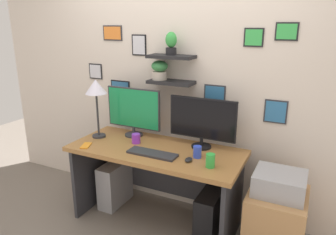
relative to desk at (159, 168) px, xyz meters
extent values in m
plane|color=#70665B|center=(0.00, -0.05, -0.54)|extent=(8.00, 8.00, 0.00)
cube|color=beige|center=(0.00, 0.39, 0.81)|extent=(4.40, 0.04, 2.70)
cube|color=black|center=(0.00, 0.27, 0.76)|extent=(0.43, 0.20, 0.03)
cube|color=black|center=(0.00, 0.27, 1.00)|extent=(0.43, 0.20, 0.03)
cylinder|color=#B2A899|center=(-0.12, 0.27, 0.82)|extent=(0.14, 0.14, 0.08)
ellipsoid|color=#357F43|center=(-0.12, 0.27, 0.91)|extent=(0.15, 0.15, 0.10)
cylinder|color=black|center=(0.00, 0.27, 1.05)|extent=(0.10, 0.10, 0.07)
ellipsoid|color=green|center=(0.00, 0.27, 1.15)|extent=(0.10, 0.10, 0.14)
cube|color=#2D2D33|center=(-0.70, 0.36, 1.20)|extent=(0.23, 0.02, 0.15)
cube|color=orange|center=(-0.70, 0.36, 1.20)|extent=(0.20, 0.00, 0.13)
cube|color=black|center=(-0.64, 0.36, 0.61)|extent=(0.23, 0.02, 0.20)
cube|color=teal|center=(-0.64, 0.36, 0.61)|extent=(0.21, 0.00, 0.18)
cube|color=black|center=(0.71, 0.36, 1.18)|extent=(0.16, 0.02, 0.15)
cube|color=green|center=(0.71, 0.36, 1.18)|extent=(0.14, 0.00, 0.13)
cube|color=black|center=(0.97, 0.36, 1.23)|extent=(0.18, 0.02, 0.14)
cube|color=green|center=(0.97, 0.36, 1.23)|extent=(0.15, 0.00, 0.12)
cube|color=black|center=(-0.39, 0.36, 1.09)|extent=(0.16, 0.02, 0.20)
cube|color=silver|center=(-0.39, 0.36, 1.09)|extent=(0.14, 0.00, 0.18)
cube|color=black|center=(-0.95, 0.36, 0.79)|extent=(0.17, 0.02, 0.16)
cube|color=silver|center=(-0.95, 0.36, 0.79)|extent=(0.14, 0.00, 0.14)
cube|color=#2D2D33|center=(0.95, 0.36, 0.57)|extent=(0.19, 0.02, 0.20)
cube|color=teal|center=(0.95, 0.36, 0.57)|extent=(0.17, 0.00, 0.18)
cube|color=#2D2D33|center=(0.40, 0.36, 0.68)|extent=(0.20, 0.02, 0.14)
cube|color=teal|center=(0.40, 0.36, 0.68)|extent=(0.18, 0.00, 0.12)
cube|color=#9E6B38|center=(0.00, -0.05, 0.19)|extent=(1.57, 0.68, 0.04)
cube|color=#2D2D33|center=(-0.72, -0.05, -0.18)|extent=(0.04, 0.62, 0.71)
cube|color=#2D2D33|center=(0.72, -0.05, -0.18)|extent=(0.04, 0.62, 0.71)
cube|color=#2D2D33|center=(0.00, 0.25, -0.15)|extent=(1.37, 0.02, 0.50)
cylinder|color=#2D2D33|center=(-0.36, 0.16, 0.22)|extent=(0.18, 0.18, 0.02)
cylinder|color=#2D2D33|center=(-0.36, 0.16, 0.27)|extent=(0.03, 0.03, 0.08)
cube|color=#2D2D33|center=(-0.36, 0.17, 0.49)|extent=(0.58, 0.02, 0.40)
cube|color=#198C4C|center=(-0.36, 0.15, 0.49)|extent=(0.55, 0.00, 0.38)
cylinder|color=black|center=(0.36, 0.16, 0.22)|extent=(0.18, 0.18, 0.02)
cylinder|color=black|center=(0.36, 0.16, 0.27)|extent=(0.03, 0.03, 0.08)
cube|color=black|center=(0.36, 0.17, 0.48)|extent=(0.62, 0.02, 0.37)
cube|color=black|center=(0.36, 0.15, 0.48)|extent=(0.59, 0.00, 0.35)
cube|color=#2D2D33|center=(0.04, -0.19, 0.22)|extent=(0.44, 0.14, 0.02)
ellipsoid|color=black|center=(0.37, -0.18, 0.23)|extent=(0.06, 0.09, 0.03)
cylinder|color=#2D2D33|center=(-0.65, -0.03, 0.22)|extent=(0.13, 0.13, 0.02)
cylinder|color=#2D2D33|center=(-0.65, -0.03, 0.44)|extent=(0.02, 0.02, 0.42)
cone|color=silver|center=(-0.65, -0.03, 0.72)|extent=(0.20, 0.20, 0.14)
cube|color=orange|center=(-0.60, -0.28, 0.22)|extent=(0.12, 0.16, 0.01)
cylinder|color=purple|center=(-0.23, -0.01, 0.26)|extent=(0.08, 0.08, 0.09)
cylinder|color=blue|center=(0.41, -0.07, 0.26)|extent=(0.07, 0.07, 0.10)
cylinder|color=green|center=(0.56, -0.20, 0.27)|extent=(0.07, 0.07, 0.11)
cube|color=tan|center=(1.07, -0.03, -0.26)|extent=(0.44, 0.50, 0.56)
cube|color=#9E9EA3|center=(1.07, -0.03, 0.11)|extent=(0.38, 0.34, 0.17)
cube|color=#99999E|center=(-0.53, 0.04, -0.31)|extent=(0.18, 0.40, 0.45)
cube|color=black|center=(0.51, 0.03, -0.35)|extent=(0.18, 0.40, 0.38)
camera|label=1|loc=(1.25, -2.36, 1.29)|focal=33.55mm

